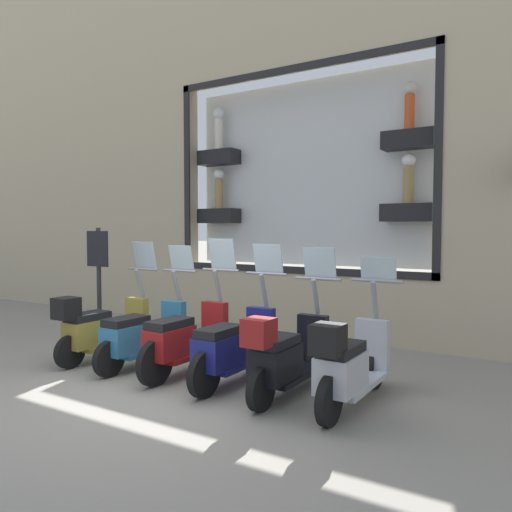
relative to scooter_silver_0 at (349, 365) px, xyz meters
name	(u,v)px	position (x,y,z in m)	size (l,w,h in m)	color
ground_plane	(158,389)	(-0.53, 2.12, -0.46)	(120.00, 120.00, 0.00)	gray
building_facade	(300,94)	(3.07, 2.12, 3.71)	(1.20, 36.00, 8.22)	tan
scooter_silver_0	(349,365)	(0.00, 0.00, 0.00)	(1.80, 0.61, 1.53)	black
scooter_black_1	(285,356)	(0.00, 0.74, -0.01)	(1.79, 0.60, 1.62)	black
scooter_navy_2	(233,348)	(0.07, 1.48, -0.03)	(1.80, 0.60, 1.65)	black
scooter_red_3	(185,340)	(0.07, 2.22, -0.02)	(1.81, 0.61, 1.71)	black
scooter_teal_4	(142,336)	(0.06, 2.95, -0.05)	(1.79, 0.60, 1.61)	black
scooter_olive_5	(100,328)	(0.00, 3.69, -0.01)	(1.79, 0.60, 1.65)	black
shop_sign_post	(99,282)	(0.52, 4.32, 0.55)	(0.36, 0.45, 1.86)	#232326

